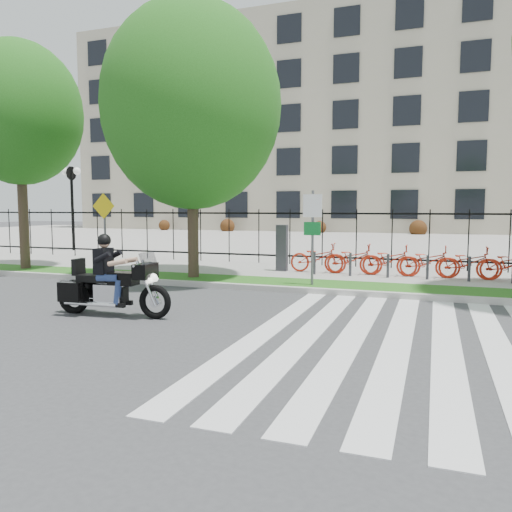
% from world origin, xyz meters
% --- Properties ---
extents(ground, '(120.00, 120.00, 0.00)m').
position_xyz_m(ground, '(0.00, 0.00, 0.00)').
color(ground, '#37383A').
rests_on(ground, ground).
extents(curb, '(60.00, 0.20, 0.15)m').
position_xyz_m(curb, '(0.00, 4.10, 0.07)').
color(curb, '#AEAAA4').
rests_on(curb, ground).
extents(grass_verge, '(60.00, 1.50, 0.15)m').
position_xyz_m(grass_verge, '(0.00, 4.95, 0.07)').
color(grass_verge, '#255A16').
rests_on(grass_verge, ground).
extents(sidewalk, '(60.00, 3.50, 0.15)m').
position_xyz_m(sidewalk, '(0.00, 7.45, 0.07)').
color(sidewalk, gray).
rests_on(sidewalk, ground).
extents(plaza, '(80.00, 34.00, 0.10)m').
position_xyz_m(plaza, '(0.00, 25.00, 0.05)').
color(plaza, gray).
rests_on(plaza, ground).
extents(crosswalk_stripes, '(5.70, 8.00, 0.01)m').
position_xyz_m(crosswalk_stripes, '(4.83, 0.00, 0.01)').
color(crosswalk_stripes, silver).
rests_on(crosswalk_stripes, ground).
extents(iron_fence, '(30.00, 0.06, 2.00)m').
position_xyz_m(iron_fence, '(0.00, 9.20, 1.15)').
color(iron_fence, black).
rests_on(iron_fence, sidewalk).
extents(office_building, '(60.00, 21.90, 20.15)m').
position_xyz_m(office_building, '(0.00, 44.92, 9.97)').
color(office_building, '#ACA48A').
rests_on(office_building, ground).
extents(lamp_post_left, '(1.06, 0.70, 4.25)m').
position_xyz_m(lamp_post_left, '(-12.00, 12.00, 3.21)').
color(lamp_post_left, black).
rests_on(lamp_post_left, ground).
extents(street_tree_0, '(4.12, 4.12, 7.55)m').
position_xyz_m(street_tree_0, '(-8.14, 4.95, 5.31)').
color(street_tree_0, '#36281D').
rests_on(street_tree_0, grass_verge).
extents(street_tree_1, '(5.19, 5.19, 7.96)m').
position_xyz_m(street_tree_1, '(-1.76, 4.95, 5.12)').
color(street_tree_1, '#36281D').
rests_on(street_tree_1, grass_verge).
extents(bike_share_station, '(9.97, 0.85, 1.50)m').
position_xyz_m(bike_share_station, '(5.28, 7.20, 0.63)').
color(bike_share_station, '#2D2D33').
rests_on(bike_share_station, sidewalk).
extents(sign_pole_regulatory, '(0.50, 0.09, 2.50)m').
position_xyz_m(sign_pole_regulatory, '(1.93, 4.58, 1.74)').
color(sign_pole_regulatory, '#59595B').
rests_on(sign_pole_regulatory, grass_verge).
extents(sign_pole_warning, '(0.78, 0.09, 2.49)m').
position_xyz_m(sign_pole_warning, '(-4.61, 4.58, 1.74)').
color(sign_pole_warning, '#59595B').
rests_on(sign_pole_warning, grass_verge).
extents(motorcycle_rider, '(2.61, 0.78, 2.01)m').
position_xyz_m(motorcycle_rider, '(-1.17, 0.14, 0.67)').
color(motorcycle_rider, black).
rests_on(motorcycle_rider, ground).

